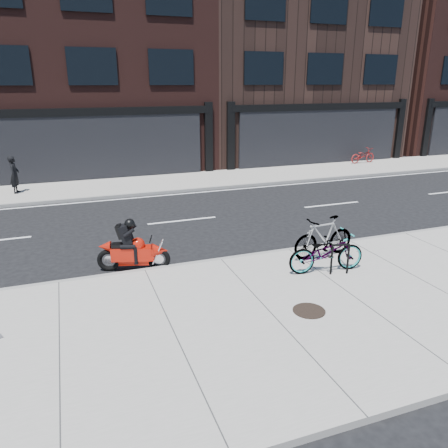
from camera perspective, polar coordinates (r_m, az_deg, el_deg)
name	(u,v)px	position (r m, az deg, el deg)	size (l,w,h in m)	color
ground	(199,239)	(13.24, -3.26, -2.02)	(120.00, 120.00, 0.00)	black
sidewalk_near	(272,317)	(8.98, 6.29, -11.97)	(60.00, 6.00, 0.13)	gray
sidewalk_far	(150,184)	(20.49, -9.61, 5.18)	(60.00, 3.50, 0.13)	gray
building_center	(82,29)	(26.61, -18.09, 23.09)	(12.00, 10.00, 14.50)	black
building_mideast	(282,54)	(29.74, 7.61, 21.21)	(12.00, 10.00, 12.50)	black
building_east	(432,53)	(36.81, 25.51, 19.47)	(10.00, 10.00, 13.00)	black
bike_rack	(340,256)	(10.79, 14.93, -4.10)	(0.45, 0.15, 0.77)	black
bicycle_front	(326,252)	(10.84, 13.22, -3.59)	(0.66, 1.91, 1.00)	gray
bicycle_rear	(324,237)	(11.72, 12.89, -1.66)	(0.51, 1.82, 1.09)	gray
motorcycle	(136,249)	(11.13, -11.38, -3.28)	(1.79, 0.83, 1.37)	black
pedestrian	(14,175)	(20.08, -25.69, 5.84)	(0.56, 0.37, 1.54)	black
bicycle_far	(363,156)	(26.36, 17.67, 8.52)	(0.56, 1.62, 0.85)	maroon
manhole_cover	(309,311)	(9.16, 11.04, -11.05)	(0.66, 0.66, 0.01)	black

